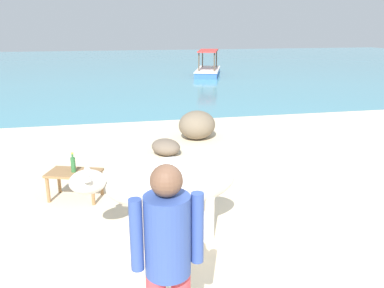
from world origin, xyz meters
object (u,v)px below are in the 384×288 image
(cow, at_px, (167,184))
(boat_blue, at_px, (208,70))
(low_bench_table, at_px, (74,176))
(bottle, at_px, (73,164))
(person_standing, at_px, (168,256))

(cow, bearing_deg, boat_blue, -107.91)
(low_bench_table, relative_size, bottle, 2.92)
(boat_blue, bearing_deg, bottle, -3.15)
(person_standing, bearing_deg, boat_blue, 163.35)
(cow, bearing_deg, low_bench_table, -52.90)
(person_standing, height_order, boat_blue, person_standing)
(bottle, distance_m, person_standing, 3.43)
(bottle, height_order, boat_blue, boat_blue)
(bottle, relative_size, person_standing, 0.18)
(low_bench_table, bearing_deg, boat_blue, 87.92)
(cow, height_order, bottle, cow)
(boat_blue, bearing_deg, person_standing, 3.12)
(cow, distance_m, bottle, 1.86)
(bottle, height_order, person_standing, person_standing)
(cow, xyz_separation_m, person_standing, (-0.28, -1.84, 0.23))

